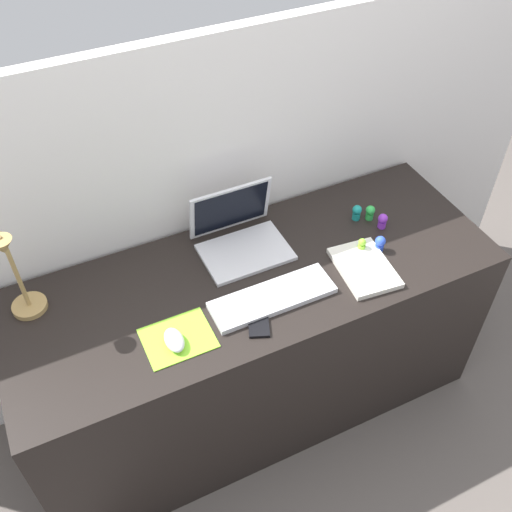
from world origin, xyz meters
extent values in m
plane|color=#59514C|center=(0.00, 0.00, 0.00)|extent=(6.00, 6.00, 0.00)
cube|color=silver|center=(0.00, 0.35, 0.72)|extent=(2.89, 0.05, 1.44)
cube|color=black|center=(0.00, 0.00, 0.37)|extent=(1.69, 0.62, 0.74)
cube|color=silver|center=(0.02, 0.11, 0.75)|extent=(0.30, 0.21, 0.01)
cube|color=silver|center=(0.02, 0.23, 0.85)|extent=(0.30, 0.05, 0.20)
cube|color=black|center=(0.02, 0.23, 0.85)|extent=(0.27, 0.03, 0.17)
cube|color=silver|center=(0.01, -0.12, 0.75)|extent=(0.41, 0.13, 0.02)
cube|color=#8CDB33|center=(-0.32, -0.14, 0.74)|extent=(0.21, 0.17, 0.00)
ellipsoid|color=silver|center=(-0.34, -0.15, 0.76)|extent=(0.06, 0.10, 0.03)
cube|color=black|center=(-0.07, -0.18, 0.74)|extent=(0.11, 0.14, 0.01)
cylinder|color=#A5844C|center=(-0.70, 0.18, 0.75)|extent=(0.11, 0.11, 0.02)
cylinder|color=#A5844C|center=(-0.70, 0.18, 0.91)|extent=(0.01, 0.01, 0.31)
cylinder|color=#A5844C|center=(-0.70, 0.14, 1.07)|extent=(0.01, 0.07, 0.08)
cone|color=#A5844C|center=(-0.70, 0.11, 1.08)|extent=(0.06, 0.06, 0.05)
cube|color=silver|center=(0.35, -0.14, 0.75)|extent=(0.19, 0.26, 0.02)
cylinder|color=purple|center=(0.52, 0.02, 0.75)|extent=(0.03, 0.03, 0.03)
sphere|color=purple|center=(0.52, 0.02, 0.78)|extent=(0.03, 0.03, 0.03)
cylinder|color=blue|center=(0.45, -0.08, 0.75)|extent=(0.03, 0.03, 0.03)
sphere|color=blue|center=(0.45, -0.08, 0.78)|extent=(0.04, 0.04, 0.04)
cylinder|color=green|center=(0.51, 0.08, 0.75)|extent=(0.03, 0.03, 0.03)
sphere|color=green|center=(0.51, 0.08, 0.78)|extent=(0.03, 0.03, 0.03)
cylinder|color=#8CDB33|center=(0.39, -0.06, 0.76)|extent=(0.03, 0.03, 0.03)
sphere|color=#8CDB33|center=(0.39, -0.06, 0.78)|extent=(0.03, 0.03, 0.03)
cylinder|color=teal|center=(0.46, 0.10, 0.75)|extent=(0.03, 0.03, 0.03)
sphere|color=teal|center=(0.46, 0.10, 0.78)|extent=(0.03, 0.03, 0.03)
camera|label=1|loc=(-0.58, -1.23, 2.19)|focal=41.66mm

